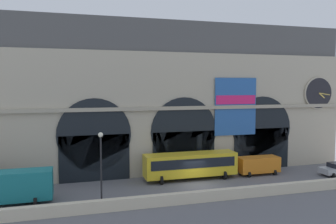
{
  "coord_description": "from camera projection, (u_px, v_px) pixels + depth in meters",
  "views": [
    {
      "loc": [
        -13.47,
        -34.55,
        11.0
      ],
      "look_at": [
        -2.06,
        5.0,
        7.82
      ],
      "focal_mm": 36.46,
      "sensor_mm": 36.0,
      "label": 1
    }
  ],
  "objects": [
    {
      "name": "van_mideast",
      "position": [
        258.0,
        164.0,
        42.27
      ],
      "size": [
        5.2,
        2.48,
        2.2
      ],
      "color": "orange",
      "rests_on": "ground"
    },
    {
      "name": "box_truck_west",
      "position": [
        11.0,
        187.0,
        31.47
      ],
      "size": [
        7.5,
        2.91,
        3.12
      ],
      "color": "orange",
      "rests_on": "ground"
    },
    {
      "name": "street_lamp_quayside",
      "position": [
        101.0,
        160.0,
        30.23
      ],
      "size": [
        0.44,
        0.44,
        6.9
      ],
      "color": "black",
      "rests_on": "ground"
    },
    {
      "name": "ground_plane",
      "position": [
        198.0,
        185.0,
        37.67
      ],
      "size": [
        200.0,
        200.0,
        0.0
      ],
      "primitive_type": "plane",
      "color": "slate"
    },
    {
      "name": "bus_center",
      "position": [
        190.0,
        164.0,
        40.01
      ],
      "size": [
        11.0,
        3.25,
        3.1
      ],
      "color": "gold",
      "rests_on": "ground"
    },
    {
      "name": "station_building",
      "position": [
        178.0,
        99.0,
        44.11
      ],
      "size": [
        45.56,
        5.31,
        19.02
      ],
      "color": "#B2A891",
      "rests_on": "ground"
    },
    {
      "name": "quay_parapet_wall",
      "position": [
        217.0,
        195.0,
        32.79
      ],
      "size": [
        90.0,
        0.7,
        1.04
      ],
      "primitive_type": "cube",
      "color": "beige",
      "rests_on": "ground"
    }
  ]
}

